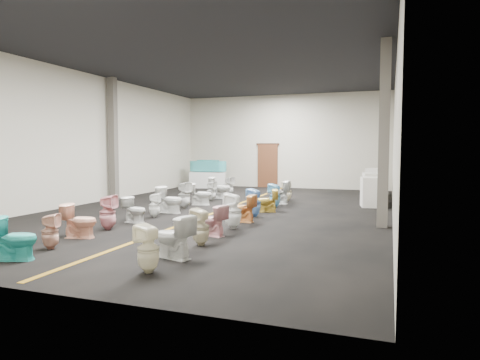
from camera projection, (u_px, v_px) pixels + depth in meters
The scene contains 40 objects.
floor at pixel (223, 210), 13.38m from camera, with size 16.00×16.00×0.00m, color black.
ceiling at pixel (223, 64), 13.05m from camera, with size 16.00×16.00×0.00m, color black.
wall_back at pixel (284, 141), 20.74m from camera, with size 10.00×10.00×0.00m, color beige.
wall_front at pixel (1, 123), 5.69m from camera, with size 10.00×10.00×0.00m, color beige.
wall_left at pixel (90, 139), 14.88m from camera, with size 16.00×16.00×0.00m, color beige.
wall_right at pixel (395, 136), 11.56m from camera, with size 16.00×16.00×0.00m, color beige.
aisle_stripe at pixel (223, 209), 13.38m from camera, with size 0.12×15.60×0.01m, color #8E6214.
back_door at pixel (268, 166), 21.04m from camera, with size 1.00×0.10×2.10m, color #562D19.
door_frame at pixel (268, 144), 20.97m from camera, with size 1.15×0.08×0.10m, color #331C11.
column_left at pixel (113, 139), 15.73m from camera, with size 0.25×0.25×4.50m, color #59544C.
column_right at pixel (384, 134), 10.23m from camera, with size 0.25×0.25×4.50m, color #59544C.
display_table at pixel (208, 180), 20.90m from camera, with size 1.72×0.86×0.76m, color white.
bathtub at pixel (208, 166), 20.85m from camera, with size 1.86×0.72×0.55m.
appliance_crate_a at pixel (373, 192), 13.98m from camera, with size 0.76×0.76×0.97m, color silver.
appliance_crate_b at pixel (374, 188), 14.99m from camera, with size 0.77×0.77×1.05m, color silver.
appliance_crate_c at pixel (376, 188), 16.35m from camera, with size 0.71×0.71×0.80m, color silver.
appliance_crate_d at pixel (377, 182), 17.36m from camera, with size 0.77×0.77×1.10m, color silver.
toilet_left_0 at pixel (15, 238), 7.29m from camera, with size 0.42×0.74×0.75m, color #29AEA7.
toilet_left_1 at pixel (50, 231), 8.09m from camera, with size 0.31×0.31×0.68m, color #DCA28C.
toilet_left_2 at pixel (80, 221), 9.12m from camera, with size 0.41×0.72×0.73m, color #FFB596.
toilet_left_3 at pixel (108, 212), 10.00m from camera, with size 0.37×0.38×0.83m, color pink.
toilet_left_4 at pixel (135, 210), 10.99m from camera, with size 0.37×0.65×0.66m, color silver.
toilet_left_5 at pixel (155, 205), 11.84m from camera, with size 0.31×0.31×0.68m, color white.
toilet_left_6 at pixel (170, 200), 12.66m from camera, with size 0.44×0.77×0.79m, color white.
toilet_left_7 at pixel (184, 195), 13.56m from camera, with size 0.39×0.39×0.86m, color silver.
toilet_left_8 at pixel (201, 194), 14.45m from camera, with size 0.41×0.73×0.74m, color white.
toilet_left_9 at pixel (211, 191), 15.49m from camera, with size 0.33×0.33×0.72m, color silver.
toilet_left_10 at pixel (220, 188), 16.35m from camera, with size 0.46×0.81×0.82m, color silver.
toilet_left_11 at pixel (229, 186), 17.33m from camera, with size 0.34×0.35×0.76m, color silver.
toilet_right_0 at pixel (148, 249), 6.54m from camera, with size 0.34×0.35×0.75m, color #F4ECCB.
toilet_right_1 at pixel (173, 237), 7.41m from camera, with size 0.43×0.75×0.77m, color silver.
toilet_right_2 at pixel (201, 227), 8.39m from camera, with size 0.33×0.34×0.74m, color beige.
toilet_right_3 at pixel (212, 220), 9.32m from camera, with size 0.39×0.68×0.69m, color #E4A3A9.
toilet_right_4 at pixel (233, 211), 10.12m from camera, with size 0.39×0.40×0.86m, color white.
toilet_right_5 at pixel (242, 208), 11.09m from camera, with size 0.40×0.70×0.72m, color #E79348.
toilet_right_6 at pixel (254, 203), 11.93m from camera, with size 0.36×0.36×0.79m, color #74A5D8.
toilet_right_7 at pixel (266, 201), 12.84m from camera, with size 0.38×0.67×0.69m, color gold.
toilet_right_8 at pixel (275, 196), 13.82m from camera, with size 0.35×0.36×0.78m, color #6EB5D7.
toilet_right_9 at pixel (278, 192), 14.72m from camera, with size 0.45×0.79×0.81m, color white.
toilet_right_10 at pixel (287, 191), 15.56m from camera, with size 0.32×0.33×0.72m, color beige.
Camera 1 is at (4.91, -12.35, 1.91)m, focal length 32.00 mm.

